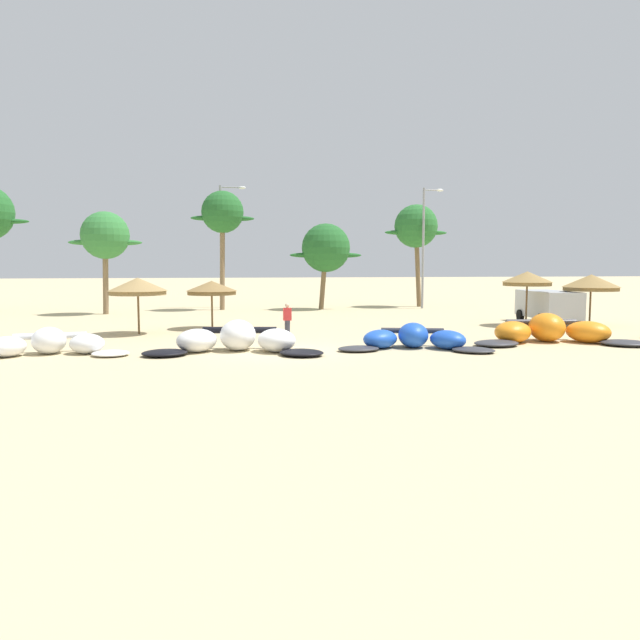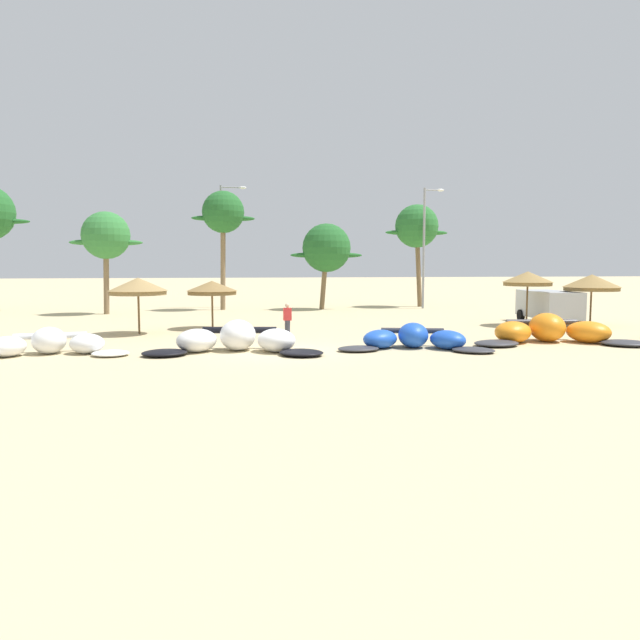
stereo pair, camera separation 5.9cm
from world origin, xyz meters
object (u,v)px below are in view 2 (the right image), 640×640
parked_van (548,304)px  palm_center_right (417,227)px  kite_left_of_center (237,340)px  beach_umbrella_near_van (138,286)px  beach_umbrella_near_palms (528,279)px  lamppost_west_center (224,239)px  beach_umbrella_middle (212,288)px  palm_center_left (326,248)px  kite_center (414,339)px  kite_right_of_center (551,332)px  person_near_kites (287,321)px  beach_umbrella_outermost (592,283)px  palm_left_of_gap (223,214)px  palm_left (106,236)px  kite_left (48,345)px  lamppost_east_center (425,242)px

parked_van → palm_center_right: palm_center_right is taller
kite_left_of_center → beach_umbrella_near_van: size_ratio=2.49×
beach_umbrella_near_palms → lamppost_west_center: (-16.30, 16.73, 2.70)m
beach_umbrella_middle → palm_center_left: bearing=56.5°
kite_center → kite_right_of_center: kite_right_of_center is taller
kite_right_of_center → palm_center_right: palm_center_right is taller
person_near_kites → kite_left_of_center: bearing=-123.6°
kite_left_of_center → parked_van: (17.76, 8.48, 0.63)m
beach_umbrella_outermost → parked_van: 2.57m
kite_left_of_center → palm_left_of_gap: bearing=91.2°
kite_left_of_center → palm_center_right: palm_center_right is taller
person_near_kites → palm_left: (-10.54, 15.48, 4.40)m
beach_umbrella_middle → lamppost_west_center: lamppost_west_center is taller
kite_left_of_center → beach_umbrella_outermost: 20.77m
beach_umbrella_near_van → beach_umbrella_near_palms: size_ratio=0.94×
beach_umbrella_near_palms → palm_center_left: 16.27m
kite_left → palm_left_of_gap: 23.26m
person_near_kites → lamppost_west_center: size_ratio=0.17×
beach_umbrella_middle → lamppost_west_center: 15.81m
beach_umbrella_near_palms → lamppost_east_center: 13.54m
palm_left → lamppost_east_center: size_ratio=0.76×
beach_umbrella_middle → palm_left_of_gap: bearing=87.3°
lamppost_west_center → kite_left: bearing=-105.2°
palm_center_left → kite_left_of_center: bearing=-108.7°
kite_center → palm_center_left: 21.55m
kite_left_of_center → kite_center: (6.97, -0.24, -0.08)m
kite_left → beach_umbrella_near_palms: beach_umbrella_near_palms is taller
beach_umbrella_near_palms → palm_left_of_gap: (-16.32, 14.28, 4.47)m
kite_right_of_center → palm_left_of_gap: palm_left_of_gap is taller
kite_center → palm_center_right: size_ratio=0.76×
kite_right_of_center → beach_umbrella_middle: size_ratio=2.86×
kite_right_of_center → beach_umbrella_near_palms: beach_umbrella_near_palms is taller
beach_umbrella_near_van → lamppost_west_center: size_ratio=0.30×
kite_center → palm_left: 24.96m
kite_left_of_center → person_near_kites: person_near_kites is taller
beach_umbrella_near_van → lamppost_west_center: lamppost_west_center is taller
beach_umbrella_middle → person_near_kites: (3.40, -5.09, -1.31)m
kite_left → palm_left_of_gap: palm_left_of_gap is taller
kite_center → lamppost_east_center: size_ratio=0.67×
beach_umbrella_middle → beach_umbrella_outermost: 20.59m
beach_umbrella_near_palms → palm_left: palm_left is taller
palm_center_left → beach_umbrella_middle: bearing=-123.5°
palm_center_left → lamppost_west_center: 8.19m
beach_umbrella_middle → lamppost_east_center: bearing=37.4°
palm_left → palm_center_right: 23.08m
kite_center → parked_van: 13.89m
parked_van → palm_center_left: bearing=130.7°
lamppost_west_center → person_near_kites: bearing=-82.4°
palm_center_right → kite_center: bearing=-108.5°
kite_left → palm_left_of_gap: bearing=73.2°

